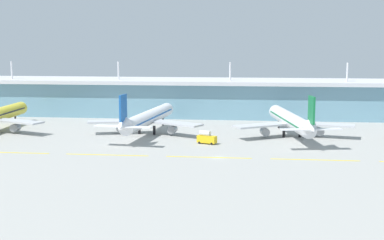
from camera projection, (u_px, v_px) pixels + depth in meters
name	position (u px, v px, depth m)	size (l,w,h in m)	color
ground_plane	(218.00, 158.00, 173.60)	(600.00, 600.00, 0.00)	#9E9E99
terminal_building	(230.00, 98.00, 268.99)	(288.00, 34.00, 27.51)	#6693A8
airliner_near_middle	(148.00, 118.00, 217.99)	(48.49, 66.79, 18.90)	white
airliner_far_middle	(291.00, 121.00, 211.12)	(48.03, 63.40, 18.90)	silver
taxiway_stripe_west	(10.00, 153.00, 181.50)	(28.00, 0.70, 0.04)	yellow
taxiway_stripe_mid_west	(107.00, 155.00, 177.77)	(28.00, 0.70, 0.04)	yellow
taxiway_stripe_centre	(209.00, 157.00, 174.04)	(28.00, 0.70, 0.04)	yellow
taxiway_stripe_mid_east	(315.00, 160.00, 170.31)	(28.00, 0.70, 0.04)	yellow
fuel_truck	(206.00, 138.00, 196.86)	(7.65, 5.04, 4.95)	gold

